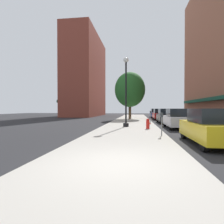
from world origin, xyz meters
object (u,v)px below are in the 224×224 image
object	(u,v)px
car_red	(159,114)
fire_hydrant	(148,124)
lamppost	(126,90)
car_blue	(156,113)
car_black	(166,116)
tree_near	(130,90)
car_yellow	(210,127)
parking_meter_near	(162,121)
parking_meter_far	(151,115)
car_silver	(177,119)

from	to	relation	value
car_red	fire_hydrant	bearing A→B (deg)	-100.53
lamppost	fire_hydrant	xyz separation A→B (m)	(1.76, -1.54, -2.68)
car_red	car_blue	xyz separation A→B (m)	(0.00, 5.75, 0.00)
car_black	fire_hydrant	bearing A→B (deg)	-108.04
tree_near	car_yellow	world-z (taller)	tree_near
lamppost	parking_meter_near	distance (m)	5.98
parking_meter_far	car_silver	xyz separation A→B (m)	(1.95, -3.48, -0.14)
fire_hydrant	car_black	distance (m)	8.29
tree_near	car_silver	distance (m)	13.38
tree_near	car_yellow	bearing A→B (deg)	-77.09
tree_near	car_yellow	size ratio (longest dim) A/B	1.64
parking_meter_near	car_yellow	distance (m)	2.67
parking_meter_near	car_blue	distance (m)	23.69
car_silver	car_red	world-z (taller)	same
fire_hydrant	parking_meter_near	bearing A→B (deg)	-80.70
fire_hydrant	parking_meter_near	size ratio (longest dim) A/B	0.60
car_blue	car_silver	bearing A→B (deg)	-89.04
lamppost	car_blue	xyz separation A→B (m)	(4.28, 18.58, -2.39)
tree_near	car_silver	bearing A→B (deg)	-69.98
car_red	lamppost	bearing A→B (deg)	-109.01
lamppost	car_yellow	size ratio (longest dim) A/B	1.37
car_blue	car_yellow	bearing A→B (deg)	-89.04
lamppost	fire_hydrant	distance (m)	3.56
lamppost	car_red	distance (m)	13.74
lamppost	car_blue	bearing A→B (deg)	77.04
fire_hydrant	parking_meter_near	xyz separation A→B (m)	(0.57, -3.49, 0.43)
fire_hydrant	car_red	size ratio (longest dim) A/B	0.18
fire_hydrant	car_black	size ratio (longest dim) A/B	0.18
parking_meter_near	car_black	world-z (taller)	car_black
parking_meter_near	car_blue	size ratio (longest dim) A/B	0.30
parking_meter_far	lamppost	bearing A→B (deg)	-121.83
lamppost	car_blue	world-z (taller)	lamppost
tree_near	car_silver	xyz separation A→B (m)	(4.40, -12.08, -3.71)
lamppost	parking_meter_near	bearing A→B (deg)	-65.18
lamppost	car_yellow	bearing A→B (deg)	-58.04
fire_hydrant	parking_meter_near	world-z (taller)	parking_meter_near
car_silver	car_red	xyz separation A→B (m)	(0.00, 12.56, 0.00)
car_yellow	car_silver	world-z (taller)	same
fire_hydrant	car_red	distance (m)	14.59
parking_meter_near	car_yellow	xyz separation A→B (m)	(1.95, -1.82, -0.14)
tree_near	car_yellow	distance (m)	20.05
parking_meter_far	car_red	xyz separation A→B (m)	(1.95, 9.08, -0.14)
parking_meter_far	car_yellow	size ratio (longest dim) A/B	0.30
car_silver	car_blue	world-z (taller)	same
fire_hydrant	car_silver	world-z (taller)	car_silver
parking_meter_far	car_yellow	xyz separation A→B (m)	(1.95, -10.60, -0.14)
car_black	car_blue	xyz separation A→B (m)	(0.00, 12.23, 0.00)
parking_meter_near	car_silver	xyz separation A→B (m)	(1.95, 5.30, -0.14)
fire_hydrant	car_silver	distance (m)	3.12
tree_near	car_black	bearing A→B (deg)	-53.72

